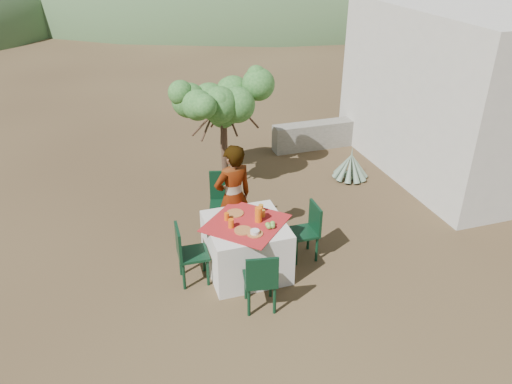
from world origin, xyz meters
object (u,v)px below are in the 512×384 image
chair_far (225,200)px  table (246,247)px  chair_left (187,252)px  person (233,197)px  shrub_tree (226,106)px  chair_right (308,229)px  agave (351,167)px  juice_pitcher (258,215)px  chair_near (261,279)px  guesthouse (472,90)px

chair_far → table: bearing=-73.4°
chair_far → chair_left: bearing=-110.8°
person → shrub_tree: bearing=-116.1°
chair_left → chair_right: 1.71m
table → person: person is taller
person → agave: 3.08m
chair_far → agave: 2.89m
chair_far → juice_pitcher: 1.14m
chair_far → chair_near: (-0.04, -1.88, -0.07)m
agave → guesthouse: size_ratio=0.17×
chair_far → guesthouse: (5.02, 0.99, 0.96)m
shrub_tree → guesthouse: bearing=-7.6°
table → guesthouse: 5.52m
chair_right → juice_pitcher: (-0.75, -0.07, 0.41)m
chair_near → chair_left: (-0.73, 0.83, 0.00)m
chair_right → juice_pitcher: size_ratio=3.97×
guesthouse → chair_right: bearing=-153.9°
shrub_tree → agave: (2.22, -0.55, -1.22)m
chair_left → agave: chair_left is taller
person → guesthouse: (5.00, 1.41, 0.70)m
chair_near → agave: chair_near is taller
table → person: bearing=89.5°
chair_right → table: bearing=-86.1°
person → agave: size_ratio=2.26×
person → juice_pitcher: (0.16, -0.66, 0.07)m
chair_near → chair_right: 1.32m
table → shrub_tree: (0.44, 2.66, 1.08)m
table → chair_right: chair_right is taller
table → chair_left: chair_left is taller
chair_right → guesthouse: bearing=116.6°
juice_pitcher → agave: bearing=40.5°
chair_right → guesthouse: size_ratio=0.20×
chair_near → juice_pitcher: bearing=-96.1°
chair_near → juice_pitcher: 0.93m
agave → juice_pitcher: (-2.49, -2.12, 0.63)m
chair_left → person: bearing=-49.4°
chair_near → agave: bearing=-123.0°
chair_left → juice_pitcher: juice_pitcher is taller
chair_far → chair_right: (0.94, -1.01, -0.08)m
chair_far → shrub_tree: shrub_tree is taller
agave → chair_far: bearing=-158.6°
agave → juice_pitcher: juice_pitcher is taller
agave → chair_left: bearing=-148.6°
chair_left → chair_far: bearing=-34.2°
chair_far → person: (0.03, -0.42, 0.26)m
table → chair_far: (-0.02, 1.06, 0.16)m
guesthouse → juice_pitcher: size_ratio=20.16×
chair_left → guesthouse: guesthouse is taller
shrub_tree → guesthouse: guesthouse is taller
person → guesthouse: guesthouse is taller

